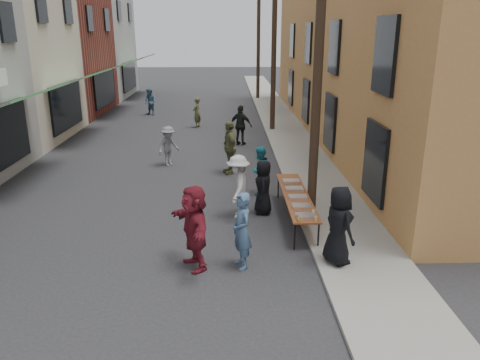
{
  "coord_description": "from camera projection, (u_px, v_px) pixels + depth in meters",
  "views": [
    {
      "loc": [
        1.89,
        -9.56,
        5.14
      ],
      "look_at": [
        2.22,
        2.37,
        1.3
      ],
      "focal_mm": 35.0,
      "sensor_mm": 36.0,
      "label": 1
    }
  ],
  "objects": [
    {
      "name": "catering_tray_foil_d",
      "position": [
        294.0,
        189.0,
        13.41
      ],
      "size": [
        0.5,
        0.33,
        0.08
      ],
      "primitive_type": "cube",
      "color": "#B2B2B7",
      "rests_on": "serving_table"
    },
    {
      "name": "catering_tray_foil_b",
      "position": [
        302.0,
        206.0,
        12.08
      ],
      "size": [
        0.5,
        0.33,
        0.08
      ],
      "primitive_type": "cube",
      "color": "#B2B2B7",
      "rests_on": "serving_table"
    },
    {
      "name": "cup_stack",
      "position": [
        316.0,
        219.0,
        11.22
      ],
      "size": [
        0.08,
        0.08,
        0.12
      ],
      "primitive_type": "cylinder",
      "color": "tan",
      "rests_on": "serving_table"
    },
    {
      "name": "condiment_jar_a",
      "position": [
        299.0,
        221.0,
        11.17
      ],
      "size": [
        0.07,
        0.07,
        0.08
      ],
      "primitive_type": "cylinder",
      "color": "#A57F26",
      "rests_on": "serving_table"
    },
    {
      "name": "sidewalk",
      "position": [
        285.0,
        130.0,
        25.01
      ],
      "size": [
        2.2,
        60.0,
        0.1
      ],
      "primitive_type": "cube",
      "color": "gray",
      "rests_on": "ground"
    },
    {
      "name": "guest_front_d",
      "position": [
        238.0,
        186.0,
        13.25
      ],
      "size": [
        0.86,
        1.27,
        1.82
      ],
      "primitive_type": "imported",
      "rotation": [
        0.0,
        0.0,
        -1.73
      ],
      "color": "silver",
      "rests_on": "ground"
    },
    {
      "name": "passerby_far",
      "position": [
        150.0,
        102.0,
        29.29
      ],
      "size": [
        1.02,
        0.98,
        1.65
      ],
      "primitive_type": "imported",
      "rotation": [
        0.0,
        0.0,
        5.65
      ],
      "color": "#41637E",
      "rests_on": "ground"
    },
    {
      "name": "catering_tray_sausage",
      "position": [
        306.0,
        216.0,
        11.46
      ],
      "size": [
        0.5,
        0.33,
        0.08
      ],
      "primitive_type": "cube",
      "color": "maroon",
      "rests_on": "serving_table"
    },
    {
      "name": "condiment_jar_b",
      "position": [
        298.0,
        219.0,
        11.26
      ],
      "size": [
        0.07,
        0.07,
        0.08
      ],
      "primitive_type": "cylinder",
      "color": "#A57F26",
      "rests_on": "serving_table"
    },
    {
      "name": "passerby_mid",
      "position": [
        241.0,
        125.0,
        21.62
      ],
      "size": [
        1.18,
        0.87,
        1.85
      ],
      "primitive_type": "imported",
      "rotation": [
        0.0,
        0.0,
        2.71
      ],
      "color": "black",
      "rests_on": "ground"
    },
    {
      "name": "building_ochre",
      "position": [
        416.0,
        33.0,
        22.71
      ],
      "size": [
        10.0,
        28.0,
        10.0
      ],
      "primitive_type": "cube",
      "color": "#B67C41",
      "rests_on": "ground"
    },
    {
      "name": "utility_pole_mid",
      "position": [
        274.0,
        43.0,
        23.63
      ],
      "size": [
        0.26,
        0.26,
        9.0
      ],
      "primitive_type": "cylinder",
      "color": "#2D2116",
      "rests_on": "ground"
    },
    {
      "name": "server",
      "position": [
        339.0,
        225.0,
        10.37
      ],
      "size": [
        0.87,
        1.04,
        1.81
      ],
      "primitive_type": "imported",
      "rotation": [
        0.0,
        0.0,
        1.96
      ],
      "color": "black",
      "rests_on": "sidewalk"
    },
    {
      "name": "catering_tray_buns",
      "position": [
        298.0,
        197.0,
        12.74
      ],
      "size": [
        0.5,
        0.33,
        0.08
      ],
      "primitive_type": "cube",
      "color": "tan",
      "rests_on": "serving_table"
    },
    {
      "name": "guest_front_b",
      "position": [
        242.0,
        231.0,
        10.39
      ],
      "size": [
        0.61,
        0.75,
        1.77
      ],
      "primitive_type": "imported",
      "rotation": [
        0.0,
        0.0,
        -1.23
      ],
      "color": "#466588",
      "rests_on": "ground"
    },
    {
      "name": "guest_front_e",
      "position": [
        230.0,
        147.0,
        17.32
      ],
      "size": [
        0.81,
        1.25,
        1.97
      ],
      "primitive_type": "imported",
      "rotation": [
        0.0,
        0.0,
        -1.26
      ],
      "color": "#62663B",
      "rests_on": "ground"
    },
    {
      "name": "condiment_jar_c",
      "position": [
        297.0,
        218.0,
        11.36
      ],
      "size": [
        0.07,
        0.07,
        0.08
      ],
      "primitive_type": "cylinder",
      "color": "#A57F26",
      "rests_on": "serving_table"
    },
    {
      "name": "guest_front_c",
      "position": [
        260.0,
        170.0,
        15.13
      ],
      "size": [
        0.9,
        0.97,
        1.6
      ],
      "primitive_type": "imported",
      "rotation": [
        0.0,
        0.0,
        -2.06
      ],
      "color": "teal",
      "rests_on": "ground"
    },
    {
      "name": "catering_tray_buns_end",
      "position": [
        291.0,
        181.0,
        14.07
      ],
      "size": [
        0.5,
        0.33,
        0.08
      ],
      "primitive_type": "cube",
      "color": "tan",
      "rests_on": "serving_table"
    },
    {
      "name": "passerby_left",
      "position": [
        168.0,
        146.0,
        18.39
      ],
      "size": [
        1.1,
        1.14,
        1.57
      ],
      "primitive_type": "imported",
      "rotation": [
        0.0,
        0.0,
        0.85
      ],
      "color": "slate",
      "rests_on": "ground"
    },
    {
      "name": "serving_table",
      "position": [
        296.0,
        196.0,
        13.05
      ],
      "size": [
        0.7,
        4.0,
        0.75
      ],
      "color": "brown",
      "rests_on": "ground"
    },
    {
      "name": "guest_queue_back",
      "position": [
        194.0,
        227.0,
        10.35
      ],
      "size": [
        1.23,
        1.89,
        1.95
      ],
      "primitive_type": "imported",
      "rotation": [
        0.0,
        0.0,
        -1.17
      ],
      "color": "maroon",
      "rests_on": "ground"
    },
    {
      "name": "guest_front_a",
      "position": [
        263.0,
        187.0,
        13.52
      ],
      "size": [
        0.53,
        0.8,
        1.6
      ],
      "primitive_type": "imported",
      "rotation": [
        0.0,
        0.0,
        -1.6
      ],
      "color": "black",
      "rests_on": "ground"
    },
    {
      "name": "utility_pole_far",
      "position": [
        258.0,
        39.0,
        35.05
      ],
      "size": [
        0.26,
        0.26,
        9.0
      ],
      "primitive_type": "cylinder",
      "color": "#2D2116",
      "rests_on": "ground"
    },
    {
      "name": "ground",
      "position": [
        145.0,
        267.0,
        10.62
      ],
      "size": [
        120.0,
        120.0,
        0.0
      ],
      "primitive_type": "plane",
      "color": "#28282B",
      "rests_on": "ground"
    },
    {
      "name": "passerby_right",
      "position": [
        197.0,
        113.0,
        25.59
      ],
      "size": [
        0.58,
        0.7,
        1.65
      ],
      "primitive_type": "imported",
      "rotation": [
        0.0,
        0.0,
        4.35
      ],
      "color": "#4E5430",
      "rests_on": "ground"
    },
    {
      "name": "utility_pole_near",
      "position": [
        319.0,
        56.0,
        12.21
      ],
      "size": [
        0.26,
        0.26,
        9.0
      ],
      "primitive_type": "cylinder",
      "color": "#2D2116",
      "rests_on": "ground"
    }
  ]
}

